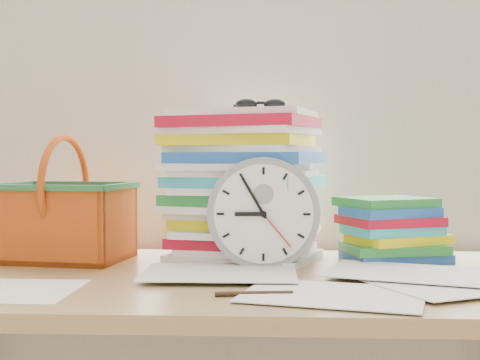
# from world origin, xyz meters

# --- Properties ---
(curtain) EXTENTS (2.40, 0.01, 2.50)m
(curtain) POSITION_xyz_m (0.00, 1.98, 1.30)
(curtain) COLOR beige
(curtain) RESTS_ON room_shell
(desk) EXTENTS (1.40, 0.70, 0.75)m
(desk) POSITION_xyz_m (0.00, 1.60, 0.68)
(desk) COLOR olive
(desk) RESTS_ON ground
(paper_stack) EXTENTS (0.41, 0.37, 0.34)m
(paper_stack) POSITION_xyz_m (0.03, 1.82, 0.92)
(paper_stack) COLOR white
(paper_stack) RESTS_ON desk
(clock) EXTENTS (0.23, 0.05, 0.23)m
(clock) POSITION_xyz_m (0.07, 1.67, 0.87)
(clock) COLOR gray
(clock) RESTS_ON desk
(sunglasses) EXTENTS (0.14, 0.13, 0.03)m
(sunglasses) POSITION_xyz_m (0.06, 1.81, 1.11)
(sunglasses) COLOR black
(sunglasses) RESTS_ON paper_stack
(book_stack) EXTENTS (0.29, 0.26, 0.14)m
(book_stack) POSITION_xyz_m (0.36, 1.79, 0.82)
(book_stack) COLOR white
(book_stack) RESTS_ON desk
(basket) EXTENTS (0.31, 0.26, 0.28)m
(basket) POSITION_xyz_m (-0.38, 1.77, 0.89)
(basket) COLOR #D55814
(basket) RESTS_ON desk
(pen) EXTENTS (0.13, 0.02, 0.01)m
(pen) POSITION_xyz_m (0.06, 1.39, 0.75)
(pen) COLOR black
(pen) RESTS_ON desk
(scattered_papers) EXTENTS (1.26, 0.42, 0.02)m
(scattered_papers) POSITION_xyz_m (0.00, 1.60, 0.76)
(scattered_papers) COLOR white
(scattered_papers) RESTS_ON desk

